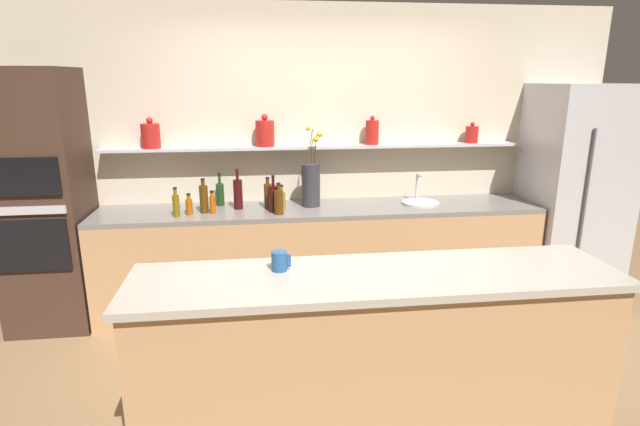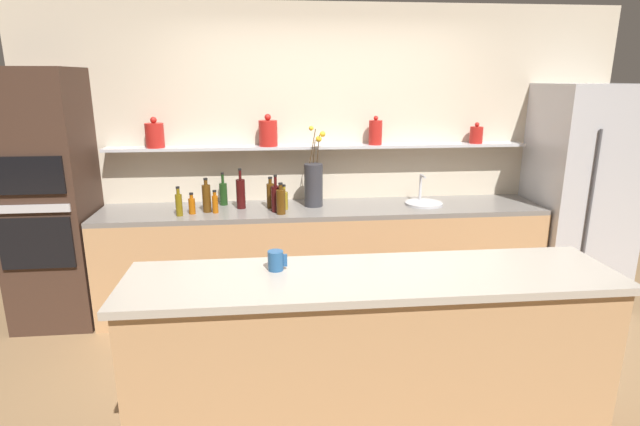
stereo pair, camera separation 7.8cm
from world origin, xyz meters
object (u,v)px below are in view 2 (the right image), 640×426
at_px(bottle_oil_3, 179,204).
at_px(bottle_spirit_5, 281,201).
at_px(bottle_wine_6, 241,193).
at_px(bottle_sauce_7, 215,203).
at_px(flower_vase, 314,183).
at_px(bottle_spirit_9, 271,195).
at_px(bottle_spirit_8, 207,198).
at_px(oven_tower, 49,201).
at_px(bottle_oil_4, 284,200).
at_px(bottle_wine_1, 223,193).
at_px(bottle_wine_2, 276,198).
at_px(sink_fixture, 424,202).
at_px(coffee_mug, 276,261).
at_px(bottle_sauce_0, 192,205).
at_px(refrigerator, 579,196).

bearing_deg(bottle_oil_3, bottle_spirit_5, -1.97).
bearing_deg(bottle_wine_6, bottle_sauce_7, -147.52).
bearing_deg(bottle_wine_6, flower_vase, 1.95).
height_order(bottle_sauce_7, bottle_spirit_9, bottle_spirit_9).
height_order(bottle_sauce_7, bottle_spirit_8, bottle_spirit_8).
xyz_separation_m(oven_tower, bottle_oil_4, (1.88, -0.03, -0.03)).
distance_m(bottle_wine_1, bottle_spirit_9, 0.43).
relative_size(bottle_wine_2, bottle_sauce_7, 1.62).
bearing_deg(oven_tower, bottle_wine_6, 1.53).
height_order(oven_tower, bottle_spirit_5, oven_tower).
distance_m(sink_fixture, bottle_spirit_8, 1.85).
bearing_deg(bottle_wine_2, sink_fixture, 4.96).
bearing_deg(bottle_oil_3, bottle_spirit_8, 25.15).
height_order(bottle_wine_6, coffee_mug, bottle_wine_6).
bearing_deg(bottle_wine_1, bottle_wine_2, -31.55).
xyz_separation_m(bottle_sauce_7, bottle_spirit_8, (-0.07, 0.04, 0.04)).
distance_m(bottle_wine_2, coffee_mug, 1.55).
xyz_separation_m(bottle_spirit_5, bottle_spirit_9, (-0.08, 0.21, 0.01)).
relative_size(sink_fixture, bottle_sauce_7, 1.70).
bearing_deg(bottle_spirit_9, bottle_sauce_7, -165.42).
height_order(oven_tower, bottle_wine_1, oven_tower).
relative_size(bottle_sauce_7, coffee_mug, 1.84).
bearing_deg(sink_fixture, bottle_sauce_0, -176.73).
relative_size(bottle_wine_1, bottle_spirit_8, 1.00).
height_order(bottle_oil_4, bottle_wine_6, bottle_wine_6).
distance_m(bottle_oil_3, bottle_spirit_8, 0.23).
bearing_deg(bottle_sauce_7, coffee_mug, -73.31).
relative_size(sink_fixture, bottle_wine_1, 1.14).
relative_size(refrigerator, sink_fixture, 6.01).
distance_m(bottle_sauce_0, bottle_oil_3, 0.11).
relative_size(refrigerator, oven_tower, 0.94).
bearing_deg(bottle_wine_1, sink_fixture, -5.39).
distance_m(bottle_oil_3, bottle_wine_6, 0.52).
xyz_separation_m(refrigerator, sink_fixture, (-1.40, 0.05, -0.03)).
height_order(sink_fixture, bottle_sauce_7, sink_fixture).
xyz_separation_m(flower_vase, sink_fixture, (0.96, -0.05, -0.18)).
bearing_deg(bottle_sauce_7, bottle_oil_4, 6.00).
height_order(oven_tower, bottle_spirit_9, oven_tower).
xyz_separation_m(refrigerator, bottle_oil_3, (-3.45, -0.11, 0.05)).
relative_size(bottle_wine_1, bottle_spirit_5, 1.10).
distance_m(bottle_oil_4, bottle_spirit_5, 0.15).
distance_m(oven_tower, bottle_oil_3, 1.05).
distance_m(bottle_oil_4, coffee_mug, 1.62).
bearing_deg(bottle_spirit_8, bottle_spirit_9, 8.91).
bearing_deg(coffee_mug, bottle_wine_2, 89.07).
bearing_deg(bottle_oil_3, bottle_oil_4, 8.18).
xyz_separation_m(sink_fixture, bottle_spirit_9, (-1.33, 0.02, 0.09)).
distance_m(bottle_oil_3, bottle_spirit_9, 0.75).
bearing_deg(coffee_mug, bottle_spirit_5, 87.48).
bearing_deg(sink_fixture, flower_vase, 177.02).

